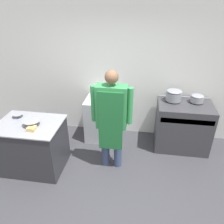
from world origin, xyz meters
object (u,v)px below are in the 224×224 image
(stock_pot, at_px, (174,95))
(person_cook, at_px, (112,116))
(plastic_tub, at_px, (32,129))
(stove, at_px, (182,126))
(fridge_unit, at_px, (101,119))
(sauce_pot, at_px, (197,98))
(mixing_bowl, at_px, (32,123))

(stock_pot, bearing_deg, person_cook, -139.75)
(plastic_tub, height_order, stock_pot, stock_pot)
(plastic_tub, bearing_deg, stove, 25.42)
(fridge_unit, distance_m, plastic_tub, 1.58)
(stock_pot, bearing_deg, sauce_pot, -0.00)
(sauce_pot, bearing_deg, person_cook, -148.97)
(fridge_unit, height_order, person_cook, person_cook)
(fridge_unit, bearing_deg, sauce_pot, 1.51)
(plastic_tub, relative_size, stock_pot, 0.43)
(stove, distance_m, mixing_bowl, 2.79)
(fridge_unit, bearing_deg, mixing_bowl, -129.04)
(stove, height_order, fridge_unit, stove)
(fridge_unit, distance_m, sauce_pot, 1.93)
(stove, bearing_deg, stock_pot, 152.10)
(person_cook, xyz_separation_m, stock_pot, (1.06, 0.90, 0.04))
(fridge_unit, relative_size, plastic_tub, 7.22)
(stock_pot, bearing_deg, mixing_bowl, -153.38)
(stove, distance_m, person_cook, 1.60)
(fridge_unit, bearing_deg, person_cook, -67.46)
(mixing_bowl, relative_size, plastic_tub, 2.24)
(plastic_tub, bearing_deg, fridge_unit, 56.19)
(plastic_tub, xyz_separation_m, sauce_pot, (2.68, 1.30, 0.11))
(fridge_unit, height_order, plastic_tub, plastic_tub)
(fridge_unit, bearing_deg, plastic_tub, -123.81)
(stock_pot, bearing_deg, fridge_unit, -178.02)
(stove, height_order, sauce_pot, sauce_pot)
(stove, relative_size, person_cook, 0.57)
(person_cook, bearing_deg, stock_pot, 40.25)
(fridge_unit, relative_size, stock_pot, 3.08)
(plastic_tub, distance_m, sauce_pot, 2.98)
(person_cook, height_order, sauce_pot, person_cook)
(mixing_bowl, distance_m, sauce_pot, 2.98)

